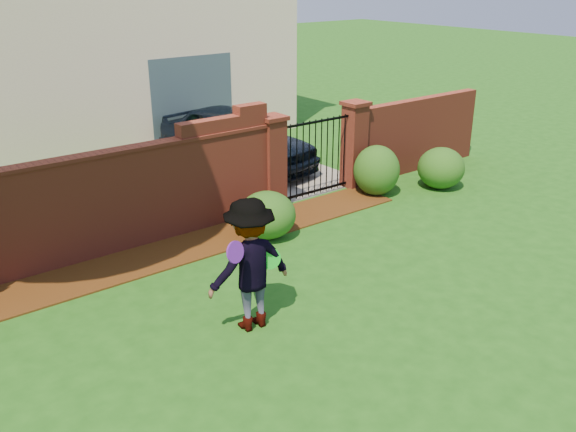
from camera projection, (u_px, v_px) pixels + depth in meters
ground at (307, 335)px, 8.03m from camera, size 80.00×80.00×0.01m
mulch_bed at (131, 264)px, 9.93m from camera, size 11.10×1.08×0.03m
brick_wall at (43, 215)px, 9.47m from camera, size 8.70×0.31×2.16m
brick_wall_return at (416, 135)px, 14.40m from camera, size 4.00×0.25×1.70m
pillar_left at (272, 162)px, 11.97m from camera, size 0.50×0.50×1.88m
pillar_right at (354, 144)px, 13.22m from camera, size 0.50×0.50×1.88m
iron_gate at (315, 158)px, 12.63m from camera, size 1.78×0.03×1.60m
driveway at (215, 154)px, 15.88m from camera, size 3.20×8.00×0.01m
house at (50, 22)px, 16.21m from camera, size 12.40×6.40×6.30m
car at (245, 140)px, 14.43m from camera, size 2.42×4.52×1.46m
shrub_left at (267, 215)px, 10.84m from camera, size 1.03×1.03×0.84m
shrub_middle at (377, 170)px, 12.88m from camera, size 0.97×0.97×1.07m
shrub_right at (441, 168)px, 13.31m from camera, size 1.01×1.01×0.90m
man at (251, 266)px, 7.89m from camera, size 1.22×0.77×1.81m
frisbee_purple at (235, 252)px, 7.30m from camera, size 0.29×0.14×0.27m
frisbee_green at (270, 259)px, 7.91m from camera, size 0.29×0.14×0.29m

